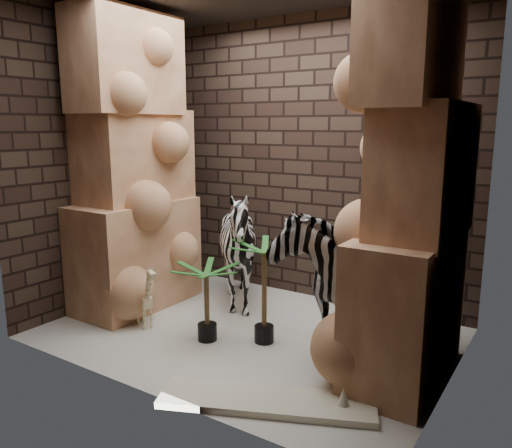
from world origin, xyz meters
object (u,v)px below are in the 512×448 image
Objects in this scene: zebra_left at (239,255)px; surfboard at (266,401)px; giraffe_toy at (143,293)px; zebra_right at (332,260)px; palm_front at (264,292)px; palm_back at (207,302)px.

surfboard is at bearing -43.84° from zebra_left.
zebra_right is at bearing 43.59° from giraffe_toy.
giraffe_toy is 1.19m from palm_front.
zebra_right is at bearing 69.48° from surfboard.
palm_back is at bearing -69.62° from zebra_left.
giraffe_toy is 0.92× the size of palm_back.
zebra_right is 0.64m from palm_front.
palm_back is at bearing 125.13° from surfboard.
zebra_right reaches higher than palm_back.
zebra_right is 1.64× the size of palm_front.
zebra_right reaches higher than zebra_left.
zebra_right is at bearing 30.68° from palm_front.
palm_back is (-0.94, -0.53, -0.40)m from zebra_right.
palm_front is at bearing -34.81° from zebra_left.
giraffe_toy reaches higher than surfboard.
zebra_left is 1.03m from giraffe_toy.
giraffe_toy is at bearing 139.15° from surfboard.
zebra_right is 1.35m from surfboard.
zebra_right is 1.19× the size of zebra_left.
zebra_right reaches higher than giraffe_toy.
giraffe_toy is 0.70m from palm_back.
giraffe_toy is at bearing -171.45° from zebra_right.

